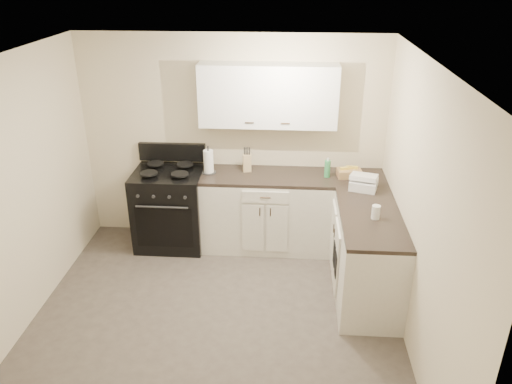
# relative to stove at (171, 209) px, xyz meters

# --- Properties ---
(floor) EXTENTS (3.60, 3.60, 0.00)m
(floor) POSITION_rel_stove_xyz_m (0.74, -1.48, -0.46)
(floor) COLOR #473F38
(floor) RESTS_ON ground
(ceiling) EXTENTS (3.60, 3.60, 0.00)m
(ceiling) POSITION_rel_stove_xyz_m (0.74, -1.48, 2.04)
(ceiling) COLOR white
(ceiling) RESTS_ON wall_back
(wall_back) EXTENTS (3.60, 0.00, 3.60)m
(wall_back) POSITION_rel_stove_xyz_m (0.74, 0.32, 0.79)
(wall_back) COLOR beige
(wall_back) RESTS_ON ground
(wall_right) EXTENTS (0.00, 3.60, 3.60)m
(wall_right) POSITION_rel_stove_xyz_m (2.54, -1.48, 0.79)
(wall_right) COLOR beige
(wall_right) RESTS_ON ground
(wall_left) EXTENTS (0.00, 3.60, 3.60)m
(wall_left) POSITION_rel_stove_xyz_m (-1.06, -1.48, 0.79)
(wall_left) COLOR beige
(wall_left) RESTS_ON ground
(wall_front) EXTENTS (3.60, 0.00, 3.60)m
(wall_front) POSITION_rel_stove_xyz_m (0.74, -3.28, 0.79)
(wall_front) COLOR beige
(wall_front) RESTS_ON ground
(base_cabinets_back) EXTENTS (1.55, 0.60, 0.90)m
(base_cabinets_back) POSITION_rel_stove_xyz_m (1.17, 0.02, -0.01)
(base_cabinets_back) COLOR silver
(base_cabinets_back) RESTS_ON floor
(base_cabinets_right) EXTENTS (0.60, 1.90, 0.90)m
(base_cabinets_right) POSITION_rel_stove_xyz_m (2.24, -0.63, -0.01)
(base_cabinets_right) COLOR silver
(base_cabinets_right) RESTS_ON floor
(countertop_back) EXTENTS (1.55, 0.60, 0.04)m
(countertop_back) POSITION_rel_stove_xyz_m (1.17, 0.02, 0.46)
(countertop_back) COLOR black
(countertop_back) RESTS_ON base_cabinets_back
(countertop_right) EXTENTS (0.60, 1.90, 0.04)m
(countertop_right) POSITION_rel_stove_xyz_m (2.24, -0.63, 0.46)
(countertop_right) COLOR black
(countertop_right) RESTS_ON base_cabinets_right
(upper_cabinets) EXTENTS (1.55, 0.30, 0.70)m
(upper_cabinets) POSITION_rel_stove_xyz_m (1.17, 0.18, 1.38)
(upper_cabinets) COLOR white
(upper_cabinets) RESTS_ON wall_back
(stove) EXTENTS (0.81, 0.70, 0.98)m
(stove) POSITION_rel_stove_xyz_m (0.00, 0.00, 0.00)
(stove) COLOR black
(stove) RESTS_ON floor
(knife_block) EXTENTS (0.11, 0.10, 0.21)m
(knife_block) POSITION_rel_stove_xyz_m (0.93, 0.13, 0.58)
(knife_block) COLOR tan
(knife_block) RESTS_ON countertop_back
(paper_towel) EXTENTS (0.12, 0.12, 0.28)m
(paper_towel) POSITION_rel_stove_xyz_m (0.48, 0.05, 0.62)
(paper_towel) COLOR white
(paper_towel) RESTS_ON countertop_back
(soap_bottle) EXTENTS (0.07, 0.07, 0.20)m
(soap_bottle) POSITION_rel_stove_xyz_m (1.86, 0.02, 0.58)
(soap_bottle) COLOR #399653
(soap_bottle) RESTS_ON countertop_back
(wicker_basket) EXTENTS (0.29, 0.21, 0.09)m
(wicker_basket) POSITION_rel_stove_xyz_m (2.12, 0.04, 0.53)
(wicker_basket) COLOR #A9784F
(wicker_basket) RESTS_ON countertop_right
(countertop_grill) EXTENTS (0.34, 0.33, 0.10)m
(countertop_grill) POSITION_rel_stove_xyz_m (2.24, -0.28, 0.53)
(countertop_grill) COLOR white
(countertop_grill) RESTS_ON countertop_right
(glass_jar) EXTENTS (0.10, 0.10, 0.14)m
(glass_jar) POSITION_rel_stove_xyz_m (2.27, -0.97, 0.55)
(glass_jar) COLOR silver
(glass_jar) RESTS_ON countertop_right
(oven_mitt_near) EXTENTS (0.02, 0.14, 0.25)m
(oven_mitt_near) POSITION_rel_stove_xyz_m (1.92, -1.08, -0.01)
(oven_mitt_near) COLOR black
(oven_mitt_near) RESTS_ON base_cabinets_right
(oven_mitt_far) EXTENTS (0.02, 0.15, 0.25)m
(oven_mitt_far) POSITION_rel_stove_xyz_m (1.92, -0.87, -0.00)
(oven_mitt_far) COLOR black
(oven_mitt_far) RESTS_ON base_cabinets_right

